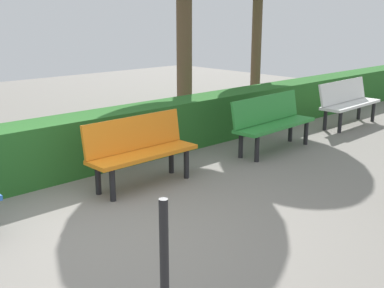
{
  "coord_description": "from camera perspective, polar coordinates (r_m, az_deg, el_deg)",
  "views": [
    {
      "loc": [
        2.2,
        3.81,
        2.1
      ],
      "look_at": [
        -1.69,
        -0.36,
        0.55
      ],
      "focal_mm": 44.99,
      "sensor_mm": 36.0,
      "label": 1
    }
  ],
  "objects": [
    {
      "name": "bench_white",
      "position": [
        9.76,
        17.98,
        4.93
      ],
      "size": [
        1.65,
        0.52,
        0.86
      ],
      "rotation": [
        0.0,
        0.0,
        0.03
      ],
      "color": "white",
      "rests_on": "ground_plane"
    },
    {
      "name": "railing_post_far",
      "position": [
        3.2,
        -3.28,
        -14.88
      ],
      "size": [
        0.06,
        0.06,
        1.0
      ],
      "primitive_type": "cylinder",
      "color": "black",
      "rests_on": "ground_plane"
    },
    {
      "name": "hedge_row",
      "position": [
        6.81,
        -11.87,
        0.27
      ],
      "size": [
        18.94,
        0.6,
        0.77
      ],
      "primitive_type": "cube",
      "color": "#266023",
      "rests_on": "ground_plane"
    },
    {
      "name": "bench_orange",
      "position": [
        6.03,
        -6.18,
        -0.46
      ],
      "size": [
        1.47,
        0.47,
        0.86
      ],
      "rotation": [
        0.0,
        0.0,
        0.01
      ],
      "color": "orange",
      "rests_on": "ground_plane"
    },
    {
      "name": "ground_plane",
      "position": [
        4.88,
        -11.96,
        -10.67
      ],
      "size": [
        22.94,
        22.94,
        0.0
      ],
      "primitive_type": "plane",
      "color": "gray"
    },
    {
      "name": "bench_green",
      "position": [
        7.65,
        9.44,
        2.81
      ],
      "size": [
        1.67,
        0.54,
        0.86
      ],
      "rotation": [
        0.0,
        0.0,
        0.05
      ],
      "color": "#2D8C38",
      "rests_on": "ground_plane"
    }
  ]
}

